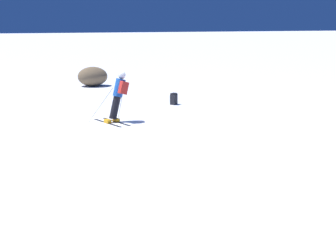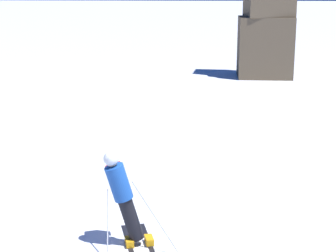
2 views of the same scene
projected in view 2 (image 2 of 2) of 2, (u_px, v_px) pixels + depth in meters
ground_plane at (154, 245)px, 10.10m from camera, size 300.00×300.00×0.00m
skier at (122, 193)px, 9.84m from camera, size 1.41×1.79×1.83m
rock_pillar at (267, 4)px, 27.41m from camera, size 2.64×2.32×8.55m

